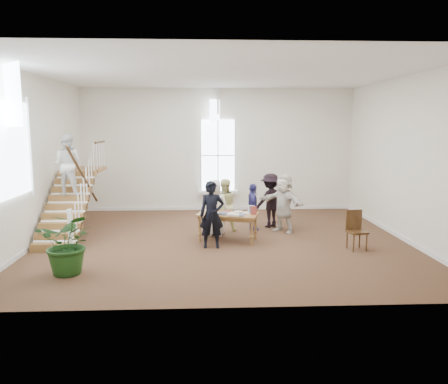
{
  "coord_description": "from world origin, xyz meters",
  "views": [
    {
      "loc": [
        -0.52,
        -11.71,
        3.15
      ],
      "look_at": [
        0.04,
        0.4,
        1.3
      ],
      "focal_mm": 35.0,
      "sensor_mm": 36.0,
      "label": 1
    }
  ],
  "objects_px": {
    "woman_cluster_b": "(270,200)",
    "elderly_woman": "(215,208)",
    "woman_cluster_c": "(284,203)",
    "floor_plant": "(69,243)",
    "person_yellow": "(224,205)",
    "police_officer": "(212,215)",
    "library_table": "(228,217)",
    "side_chair": "(356,228)",
    "woman_cluster_a": "(253,207)"
  },
  "relations": [
    {
      "from": "side_chair",
      "to": "woman_cluster_b",
      "type": "bearing_deg",
      "value": 116.53
    },
    {
      "from": "police_officer",
      "to": "person_yellow",
      "type": "xyz_separation_m",
      "value": [
        0.4,
        1.75,
        -0.08
      ]
    },
    {
      "from": "library_table",
      "to": "floor_plant",
      "type": "relative_size",
      "value": 1.32
    },
    {
      "from": "woman_cluster_a",
      "to": "floor_plant",
      "type": "distance_m",
      "value": 5.71
    },
    {
      "from": "police_officer",
      "to": "woman_cluster_a",
      "type": "xyz_separation_m",
      "value": [
        1.26,
        1.8,
        -0.16
      ]
    },
    {
      "from": "person_yellow",
      "to": "side_chair",
      "type": "distance_m",
      "value": 3.88
    },
    {
      "from": "woman_cluster_a",
      "to": "side_chair",
      "type": "height_order",
      "value": "woman_cluster_a"
    },
    {
      "from": "police_officer",
      "to": "woman_cluster_b",
      "type": "xyz_separation_m",
      "value": [
        1.86,
        2.25,
        -0.03
      ]
    },
    {
      "from": "police_officer",
      "to": "person_yellow",
      "type": "distance_m",
      "value": 1.8
    },
    {
      "from": "person_yellow",
      "to": "elderly_woman",
      "type": "bearing_deg",
      "value": 53.04
    },
    {
      "from": "elderly_woman",
      "to": "person_yellow",
      "type": "bearing_deg",
      "value": -115.1
    },
    {
      "from": "woman_cluster_b",
      "to": "person_yellow",
      "type": "bearing_deg",
      "value": -8.91
    },
    {
      "from": "person_yellow",
      "to": "woman_cluster_c",
      "type": "height_order",
      "value": "woman_cluster_c"
    },
    {
      "from": "person_yellow",
      "to": "woman_cluster_a",
      "type": "height_order",
      "value": "person_yellow"
    },
    {
      "from": "woman_cluster_b",
      "to": "floor_plant",
      "type": "height_order",
      "value": "woman_cluster_b"
    },
    {
      "from": "police_officer",
      "to": "woman_cluster_c",
      "type": "xyz_separation_m",
      "value": [
        2.16,
        1.6,
        0.0
      ]
    },
    {
      "from": "woman_cluster_c",
      "to": "floor_plant",
      "type": "height_order",
      "value": "woman_cluster_c"
    },
    {
      "from": "woman_cluster_a",
      "to": "person_yellow",
      "type": "bearing_deg",
      "value": 92.65
    },
    {
      "from": "person_yellow",
      "to": "woman_cluster_a",
      "type": "distance_m",
      "value": 0.87
    },
    {
      "from": "woman_cluster_b",
      "to": "elderly_woman",
      "type": "bearing_deg",
      "value": 1.81
    },
    {
      "from": "library_table",
      "to": "woman_cluster_c",
      "type": "distance_m",
      "value": 1.97
    },
    {
      "from": "elderly_woman",
      "to": "floor_plant",
      "type": "bearing_deg",
      "value": 50.76
    },
    {
      "from": "side_chair",
      "to": "floor_plant",
      "type": "bearing_deg",
      "value": -175.53
    },
    {
      "from": "police_officer",
      "to": "elderly_woman",
      "type": "relative_size",
      "value": 1.07
    },
    {
      "from": "woman_cluster_a",
      "to": "side_chair",
      "type": "xyz_separation_m",
      "value": [
        2.42,
        -2.1,
        -0.15
      ]
    },
    {
      "from": "woman_cluster_a",
      "to": "woman_cluster_c",
      "type": "relative_size",
      "value": 0.82
    },
    {
      "from": "woman_cluster_c",
      "to": "side_chair",
      "type": "relative_size",
      "value": 1.73
    },
    {
      "from": "elderly_woman",
      "to": "woman_cluster_c",
      "type": "bearing_deg",
      "value": -164.54
    },
    {
      "from": "police_officer",
      "to": "person_yellow",
      "type": "height_order",
      "value": "police_officer"
    },
    {
      "from": "woman_cluster_a",
      "to": "woman_cluster_c",
      "type": "height_order",
      "value": "woman_cluster_c"
    },
    {
      "from": "police_officer",
      "to": "woman_cluster_c",
      "type": "relative_size",
      "value": 1.0
    },
    {
      "from": "library_table",
      "to": "woman_cluster_c",
      "type": "height_order",
      "value": "woman_cluster_c"
    },
    {
      "from": "woman_cluster_a",
      "to": "woman_cluster_b",
      "type": "distance_m",
      "value": 0.76
    },
    {
      "from": "woman_cluster_a",
      "to": "elderly_woman",
      "type": "bearing_deg",
      "value": 114.69
    },
    {
      "from": "library_table",
      "to": "person_yellow",
      "type": "bearing_deg",
      "value": 108.88
    },
    {
      "from": "person_yellow",
      "to": "library_table",
      "type": "bearing_deg",
      "value": 86.73
    },
    {
      "from": "elderly_woman",
      "to": "woman_cluster_a",
      "type": "bearing_deg",
      "value": -148.88
    },
    {
      "from": "elderly_woman",
      "to": "woman_cluster_b",
      "type": "bearing_deg",
      "value": -144.6
    },
    {
      "from": "library_table",
      "to": "person_yellow",
      "type": "distance_m",
      "value": 1.11
    },
    {
      "from": "woman_cluster_b",
      "to": "woman_cluster_c",
      "type": "bearing_deg",
      "value": 87.05
    },
    {
      "from": "library_table",
      "to": "police_officer",
      "type": "height_order",
      "value": "police_officer"
    },
    {
      "from": "woman_cluster_b",
      "to": "floor_plant",
      "type": "distance_m",
      "value": 6.46
    },
    {
      "from": "woman_cluster_a",
      "to": "woman_cluster_c",
      "type": "xyz_separation_m",
      "value": [
        0.9,
        -0.2,
        0.16
      ]
    },
    {
      "from": "woman_cluster_b",
      "to": "floor_plant",
      "type": "xyz_separation_m",
      "value": [
        -4.94,
        -4.16,
        -0.16
      ]
    },
    {
      "from": "woman_cluster_a",
      "to": "library_table",
      "type": "bearing_deg",
      "value": 144.39
    },
    {
      "from": "police_officer",
      "to": "woman_cluster_b",
      "type": "bearing_deg",
      "value": 47.56
    },
    {
      "from": "woman_cluster_c",
      "to": "floor_plant",
      "type": "bearing_deg",
      "value": -96.27
    },
    {
      "from": "elderly_woman",
      "to": "police_officer",
      "type": "bearing_deg",
      "value": 91.29
    },
    {
      "from": "woman_cluster_c",
      "to": "side_chair",
      "type": "bearing_deg",
      "value": -1.54
    },
    {
      "from": "person_yellow",
      "to": "police_officer",
      "type": "bearing_deg",
      "value": 71.13
    }
  ]
}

